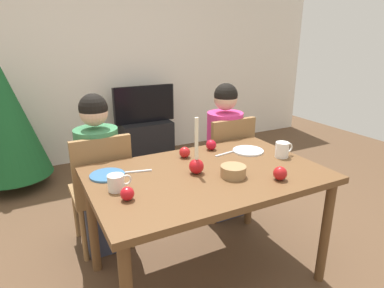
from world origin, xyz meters
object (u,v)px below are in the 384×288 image
Objects in this scene: plate_left at (107,175)px; apple_near_candle at (211,145)px; chair_left at (102,186)px; person_right_child at (224,154)px; apple_by_right_mug at (127,194)px; mug_left at (117,183)px; bowl_walnuts at (233,171)px; tv at (144,104)px; apple_by_left_plate at (185,152)px; candle_centerpiece at (196,162)px; plate_right at (248,151)px; mug_right at (282,150)px; christmas_tree at (4,116)px; dining_table at (207,185)px; apple_far_edge at (280,173)px; person_left_child at (100,177)px; chair_right at (226,161)px; tv_stand at (146,140)px.

plate_left is 2.72× the size of apple_near_candle.
chair_left is 0.77× the size of person_right_child.
mug_left is at bearing 97.06° from apple_by_right_mug.
person_right_child is at bearing 60.24° from bowl_walnuts.
tv reaches higher than apple_by_left_plate.
apple_by_right_mug is (-0.47, -0.14, -0.03)m from candle_centerpiece.
plate_left is 0.55m from apple_by_left_plate.
chair_left is 0.66m from mug_left.
mug_right is (0.14, -0.19, 0.05)m from plate_right.
christmas_tree is 1.96m from plate_left.
chair_left is 1.63m from christmas_tree.
apple_far_edge reaches higher than dining_table.
plate_left is at bearing 158.08° from dining_table.
bowl_walnuts is 0.27m from apple_far_edge.
plate_right is 3.05× the size of apple_by_right_mug.
dining_table is 17.59× the size of apple_far_edge.
apple_near_candle reaches higher than dining_table.
dining_table is at bearing -51.06° from person_left_child.
apple_by_right_mug reaches higher than plate_right.
tv is (0.42, 2.30, 0.04)m from dining_table.
tv is (-0.12, 1.69, 0.20)m from chair_right.
chair_right is (0.54, 0.61, -0.15)m from dining_table.
tv is at bearing 68.49° from apple_by_right_mug.
christmas_tree is (-1.54, -0.20, 0.53)m from tv_stand.
chair_right is at bearing 30.25° from apple_by_left_plate.
person_right_child is 15.76× the size of apple_by_left_plate.
person_right_child is at bearing -41.45° from christmas_tree.
bowl_walnuts is (-0.32, -2.43, 0.07)m from tv.
bowl_walnuts is at bearing -27.99° from plate_left.
apple_by_left_plate is at bearing -102.09° from tv.
tv_stand is 8.54× the size of apple_near_candle.
christmas_tree is 2.54m from bowl_walnuts.
apple_by_left_plate is (0.06, 0.27, -0.03)m from candle_centerpiece.
chair_left is at bearing 84.90° from plate_left.
apple_near_candle and apple_by_left_plate have the same top height.
plate_right reaches higher than tv_stand.
chair_left and chair_right have the same top height.
chair_left is at bearing -68.15° from christmas_tree.
chair_right reaches higher than plate_left.
christmas_tree reaches higher than apple_far_edge.
mug_right reaches higher than apple_near_candle.
mug_right is (0.16, -2.31, 0.56)m from tv_stand.
tv_stand is 4.67× the size of mug_right.
tv_stand is 2.18m from plate_right.
candle_centerpiece is at bearing -134.15° from person_right_child.
apple_far_edge is at bearing -48.20° from person_left_child.
apple_far_edge is at bearing -42.65° from dining_table.
apple_near_candle reaches higher than bowl_walnuts.
dining_table is 2.19× the size of tv_stand.
plate_right is at bearing -12.80° from apple_by_left_plate.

